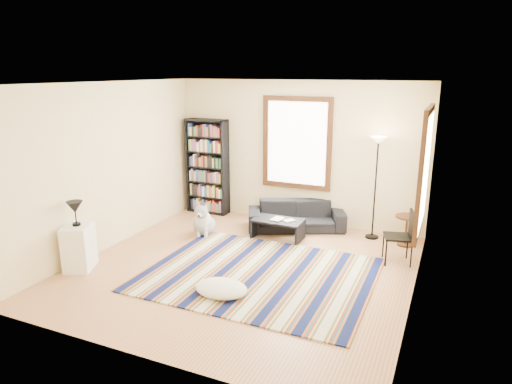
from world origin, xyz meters
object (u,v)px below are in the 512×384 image
at_px(coffee_table, 278,229).
at_px(bookshelf, 207,167).
at_px(folding_chair, 398,237).
at_px(side_table, 406,231).
at_px(floor_lamp, 375,189).
at_px(white_cabinet, 79,247).
at_px(dog, 204,219).
at_px(floor_cushion, 221,288).
at_px(sofa, 296,215).

bearing_deg(coffee_table, bookshelf, 155.31).
height_order(bookshelf, folding_chair, bookshelf).
bearing_deg(side_table, floor_lamp, 166.66).
bearing_deg(floor_lamp, side_table, -13.34).
bearing_deg(folding_chair, white_cabinet, -168.87).
xyz_separation_m(floor_lamp, dog, (-2.90, -1.10, -0.62)).
bearing_deg(coffee_table, side_table, 15.11).
bearing_deg(floor_cushion, dog, 125.42).
height_order(floor_cushion, folding_chair, folding_chair).
xyz_separation_m(sofa, bookshelf, (-2.09, 0.27, 0.73)).
distance_m(sofa, bookshelf, 2.23).
distance_m(bookshelf, white_cabinet, 3.43).
height_order(floor_lamp, folding_chair, floor_lamp).
bearing_deg(dog, bookshelf, 99.97).
height_order(bookshelf, floor_cushion, bookshelf).
bearing_deg(floor_cushion, white_cabinet, -177.25).
height_order(coffee_table, floor_lamp, floor_lamp).
distance_m(side_table, white_cabinet, 5.43).
bearing_deg(folding_chair, bookshelf, 149.15).
relative_size(coffee_table, side_table, 1.67).
distance_m(floor_lamp, dog, 3.16).
relative_size(side_table, folding_chair, 0.63).
distance_m(bookshelf, folding_chair, 4.27).
height_order(bookshelf, coffee_table, bookshelf).
bearing_deg(sofa, floor_cushion, -115.48).
distance_m(floor_cushion, dog, 2.42).
bearing_deg(bookshelf, white_cabinet, -96.41).
distance_m(coffee_table, side_table, 2.25).
xyz_separation_m(bookshelf, floor_cushion, (2.02, -3.23, -0.91)).
xyz_separation_m(bookshelf, dog, (0.63, -1.27, -0.69)).
bearing_deg(floor_lamp, floor_cushion, -116.10).
relative_size(coffee_table, dog, 1.45).
bearing_deg(bookshelf, dog, -63.62).
xyz_separation_m(folding_chair, dog, (-3.45, -0.13, -0.12)).
xyz_separation_m(bookshelf, floor_lamp, (3.52, -0.17, -0.07)).
bearing_deg(floor_cushion, folding_chair, 45.64).
xyz_separation_m(folding_chair, white_cabinet, (-4.45, -2.21, -0.08)).
distance_m(coffee_table, white_cabinet, 3.38).
xyz_separation_m(sofa, side_table, (2.04, -0.04, 0.00)).
relative_size(sofa, floor_lamp, 0.99).
bearing_deg(dog, side_table, -1.15).
relative_size(bookshelf, floor_cushion, 2.67).
bearing_deg(dog, floor_cushion, -70.99).
bearing_deg(white_cabinet, dog, 40.52).
bearing_deg(sofa, bookshelf, 148.37).
height_order(folding_chair, dog, folding_chair).
xyz_separation_m(floor_lamp, folding_chair, (0.55, -0.96, -0.50)).
height_order(side_table, white_cabinet, white_cabinet).
height_order(floor_cushion, side_table, side_table).
xyz_separation_m(coffee_table, floor_cushion, (0.07, -2.33, -0.09)).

